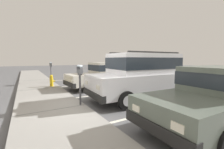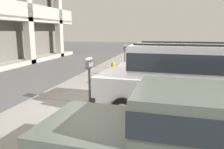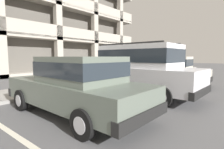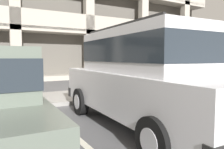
# 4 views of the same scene
# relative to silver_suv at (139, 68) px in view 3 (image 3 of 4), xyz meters

# --- Properties ---
(ground_plane) EXTENTS (80.00, 80.00, 0.10)m
(ground_plane) POSITION_rel_silver_suv_xyz_m (0.06, 2.45, -1.14)
(ground_plane) COLOR #565659
(sidewalk) EXTENTS (40.00, 2.20, 0.12)m
(sidewalk) POSITION_rel_silver_suv_xyz_m (0.06, 3.75, -1.03)
(sidewalk) COLOR gray
(sidewalk) RESTS_ON ground_plane
(parking_stall_lines) EXTENTS (12.59, 4.80, 0.01)m
(parking_stall_lines) POSITION_rel_silver_suv_xyz_m (1.62, 1.05, -1.08)
(parking_stall_lines) COLOR silver
(parking_stall_lines) RESTS_ON ground_plane
(silver_suv) EXTENTS (2.15, 4.85, 2.03)m
(silver_suv) POSITION_rel_silver_suv_xyz_m (0.00, 0.00, 0.00)
(silver_suv) COLOR silver
(silver_suv) RESTS_ON ground_plane
(red_sedan) EXTENTS (1.94, 4.53, 1.54)m
(red_sedan) POSITION_rel_silver_suv_xyz_m (-3.03, 0.09, -0.27)
(red_sedan) COLOR #5B665B
(red_sedan) RESTS_ON ground_plane
(dark_hatchback) EXTENTS (1.99, 4.56, 1.54)m
(dark_hatchback) POSITION_rel_silver_suv_xyz_m (3.21, 0.17, -0.27)
(dark_hatchback) COLOR beige
(dark_hatchback) RESTS_ON ground_plane
(parking_meter_near) EXTENTS (0.35, 0.12, 1.42)m
(parking_meter_near) POSITION_rel_silver_suv_xyz_m (0.15, 2.80, 0.09)
(parking_meter_near) COLOR #47474C
(parking_meter_near) RESTS_ON sidewalk
(parking_meter_far) EXTENTS (0.35, 0.12, 1.43)m
(parking_meter_far) POSITION_rel_silver_suv_xyz_m (6.39, 2.84, 0.09)
(parking_meter_far) COLOR #47474C
(parking_meter_far) RESTS_ON sidewalk
(fire_hydrant) EXTENTS (0.30, 0.30, 0.70)m
(fire_hydrant) POSITION_rel_silver_suv_xyz_m (4.54, 3.10, -0.62)
(fire_hydrant) COLOR gold
(fire_hydrant) RESTS_ON sidewalk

